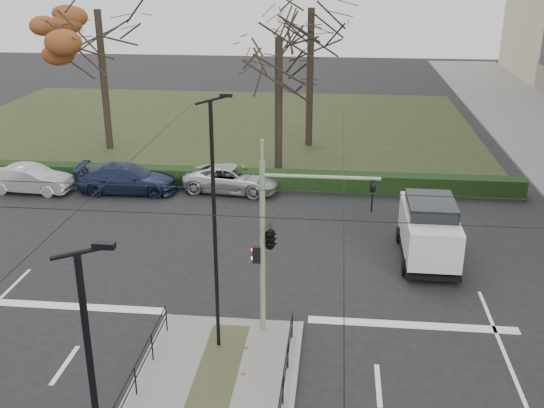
{
  "coord_description": "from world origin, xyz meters",
  "views": [
    {
      "loc": [
        3.25,
        -13.51,
        11.42
      ],
      "look_at": [
        0.95,
        8.32,
        3.06
      ],
      "focal_mm": 42.0,
      "sensor_mm": 36.0,
      "label": 1
    }
  ],
  "objects_px": {
    "traffic_light": "(273,235)",
    "bare_tree_near": "(279,47)",
    "parked_car_second": "(31,179)",
    "parked_car_fourth": "(232,179)",
    "parked_car_third": "(128,178)",
    "rust_tree": "(97,9)",
    "streetlamp_median_far": "(215,227)",
    "white_van": "(429,229)",
    "bare_tree_center": "(311,18)"
  },
  "relations": [
    {
      "from": "traffic_light",
      "to": "bare_tree_near",
      "type": "height_order",
      "value": "bare_tree_near"
    },
    {
      "from": "parked_car_second",
      "to": "parked_car_fourth",
      "type": "height_order",
      "value": "parked_car_second"
    },
    {
      "from": "parked_car_second",
      "to": "parked_car_third",
      "type": "xyz_separation_m",
      "value": [
        5.11,
        0.56,
        0.03
      ]
    },
    {
      "from": "parked_car_second",
      "to": "bare_tree_near",
      "type": "distance_m",
      "value": 15.09
    },
    {
      "from": "rust_tree",
      "to": "bare_tree_near",
      "type": "distance_m",
      "value": 11.87
    },
    {
      "from": "parked_car_second",
      "to": "rust_tree",
      "type": "distance_m",
      "value": 11.71
    },
    {
      "from": "streetlamp_median_far",
      "to": "parked_car_third",
      "type": "relative_size",
      "value": 1.52
    },
    {
      "from": "traffic_light",
      "to": "parked_car_third",
      "type": "relative_size",
      "value": 1.1
    },
    {
      "from": "streetlamp_median_far",
      "to": "parked_car_fourth",
      "type": "relative_size",
      "value": 1.59
    },
    {
      "from": "white_van",
      "to": "bare_tree_center",
      "type": "xyz_separation_m",
      "value": [
        -5.7,
        16.54,
        6.84
      ]
    },
    {
      "from": "parked_car_third",
      "to": "bare_tree_center",
      "type": "bearing_deg",
      "value": -44.63
    },
    {
      "from": "parked_car_third",
      "to": "parked_car_fourth",
      "type": "distance_m",
      "value": 5.47
    },
    {
      "from": "streetlamp_median_far",
      "to": "rust_tree",
      "type": "distance_m",
      "value": 24.97
    },
    {
      "from": "streetlamp_median_far",
      "to": "parked_car_second",
      "type": "bearing_deg",
      "value": 133.14
    },
    {
      "from": "traffic_light",
      "to": "bare_tree_near",
      "type": "relative_size",
      "value": 0.58
    },
    {
      "from": "parked_car_second",
      "to": "white_van",
      "type": "bearing_deg",
      "value": -103.99
    },
    {
      "from": "rust_tree",
      "to": "parked_car_third",
      "type": "bearing_deg",
      "value": -64.16
    },
    {
      "from": "traffic_light",
      "to": "parked_car_fourth",
      "type": "xyz_separation_m",
      "value": [
        -3.61,
        13.5,
        -2.78
      ]
    },
    {
      "from": "streetlamp_median_far",
      "to": "parked_car_third",
      "type": "xyz_separation_m",
      "value": [
        -7.45,
        13.97,
        -3.43
      ]
    },
    {
      "from": "traffic_light",
      "to": "bare_tree_near",
      "type": "bearing_deg",
      "value": 94.92
    },
    {
      "from": "parked_car_second",
      "to": "parked_car_third",
      "type": "distance_m",
      "value": 5.14
    },
    {
      "from": "parked_car_fourth",
      "to": "parked_car_third",
      "type": "bearing_deg",
      "value": 103.47
    },
    {
      "from": "parked_car_second",
      "to": "rust_tree",
      "type": "relative_size",
      "value": 0.39
    },
    {
      "from": "parked_car_second",
      "to": "bare_tree_center",
      "type": "relative_size",
      "value": 0.38
    },
    {
      "from": "streetlamp_median_far",
      "to": "bare_tree_near",
      "type": "relative_size",
      "value": 0.8
    },
    {
      "from": "parked_car_third",
      "to": "traffic_light",
      "type": "bearing_deg",
      "value": -147.19
    },
    {
      "from": "streetlamp_median_far",
      "to": "rust_tree",
      "type": "xyz_separation_m",
      "value": [
        -11.25,
        21.82,
        4.56
      ]
    },
    {
      "from": "parked_car_fourth",
      "to": "bare_tree_center",
      "type": "height_order",
      "value": "bare_tree_center"
    },
    {
      "from": "traffic_light",
      "to": "streetlamp_median_far",
      "type": "relative_size",
      "value": 0.72
    },
    {
      "from": "parked_car_fourth",
      "to": "streetlamp_median_far",
      "type": "bearing_deg",
      "value": -165.9
    },
    {
      "from": "white_van",
      "to": "bare_tree_center",
      "type": "relative_size",
      "value": 0.42
    },
    {
      "from": "parked_car_second",
      "to": "parked_car_fourth",
      "type": "bearing_deg",
      "value": -80.29
    },
    {
      "from": "parked_car_third",
      "to": "bare_tree_near",
      "type": "bearing_deg",
      "value": -60.22
    },
    {
      "from": "parked_car_fourth",
      "to": "traffic_light",
      "type": "bearing_deg",
      "value": -158.79
    },
    {
      "from": "bare_tree_near",
      "to": "rust_tree",
      "type": "bearing_deg",
      "value": 164.59
    },
    {
      "from": "bare_tree_center",
      "to": "bare_tree_near",
      "type": "height_order",
      "value": "bare_tree_center"
    },
    {
      "from": "parked_car_third",
      "to": "white_van",
      "type": "xyz_separation_m",
      "value": [
        14.73,
        -6.6,
        0.57
      ]
    },
    {
      "from": "parked_car_fourth",
      "to": "white_van",
      "type": "xyz_separation_m",
      "value": [
        9.31,
        -7.29,
        0.63
      ]
    },
    {
      "from": "traffic_light",
      "to": "bare_tree_center",
      "type": "relative_size",
      "value": 0.5
    },
    {
      "from": "parked_car_second",
      "to": "bare_tree_center",
      "type": "xyz_separation_m",
      "value": [
        14.14,
        10.51,
        7.44
      ]
    },
    {
      "from": "parked_car_fourth",
      "to": "white_van",
      "type": "distance_m",
      "value": 11.84
    },
    {
      "from": "streetlamp_median_far",
      "to": "parked_car_third",
      "type": "height_order",
      "value": "streetlamp_median_far"
    },
    {
      "from": "parked_car_second",
      "to": "white_van",
      "type": "distance_m",
      "value": 20.75
    },
    {
      "from": "streetlamp_median_far",
      "to": "parked_car_second",
      "type": "xyz_separation_m",
      "value": [
        -12.56,
        13.4,
        -3.47
      ]
    },
    {
      "from": "parked_car_second",
      "to": "parked_car_third",
      "type": "height_order",
      "value": "parked_car_third"
    },
    {
      "from": "parked_car_fourth",
      "to": "rust_tree",
      "type": "relative_size",
      "value": 0.44
    },
    {
      "from": "bare_tree_center",
      "to": "streetlamp_median_far",
      "type": "bearing_deg",
      "value": -93.79
    },
    {
      "from": "parked_car_third",
      "to": "rust_tree",
      "type": "relative_size",
      "value": 0.46
    },
    {
      "from": "parked_car_fourth",
      "to": "bare_tree_near",
      "type": "distance_m",
      "value": 7.81
    },
    {
      "from": "parked_car_third",
      "to": "bare_tree_near",
      "type": "height_order",
      "value": "bare_tree_near"
    }
  ]
}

